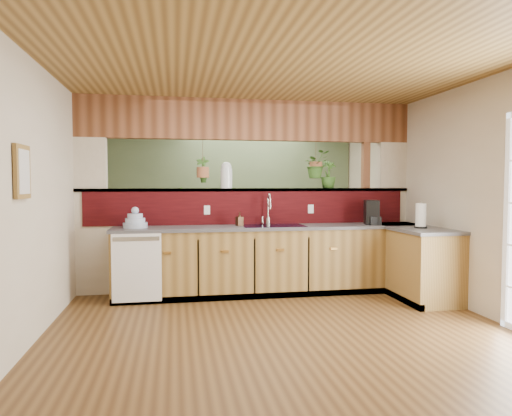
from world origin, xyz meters
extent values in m
cube|color=#533619|center=(0.00, 0.00, 0.00)|extent=(4.60, 7.00, 0.01)
cube|color=brown|center=(0.00, 0.00, 2.60)|extent=(4.60, 7.00, 0.01)
cube|color=beige|center=(0.00, 3.50, 1.30)|extent=(4.60, 0.02, 2.60)
cube|color=beige|center=(0.00, -3.50, 1.30)|extent=(4.60, 0.02, 2.60)
cube|color=beige|center=(-2.30, 0.00, 1.30)|extent=(0.02, 7.00, 2.60)
cube|color=beige|center=(2.30, 0.00, 1.30)|extent=(0.02, 7.00, 2.60)
cube|color=beige|center=(0.00, 1.35, 0.68)|extent=(4.60, 0.15, 1.35)
cube|color=#37070A|center=(0.00, 1.27, 1.12)|extent=(4.40, 0.02, 0.45)
cube|color=brown|center=(0.00, 1.35, 1.37)|extent=(4.60, 0.21, 0.04)
cube|color=brown|center=(0.00, 1.35, 2.33)|extent=(4.60, 0.15, 0.55)
cube|color=beige|center=(-2.10, 1.35, 1.70)|extent=(0.40, 0.15, 0.70)
cube|color=beige|center=(2.10, 1.35, 1.70)|extent=(0.40, 0.15, 0.70)
cube|color=brown|center=(1.70, 1.35, 1.30)|extent=(0.10, 0.10, 2.60)
cube|color=brown|center=(0.00, 1.35, 1.37)|extent=(4.60, 0.21, 0.04)
cube|color=brown|center=(0.00, 1.35, 2.33)|extent=(4.60, 0.15, 0.55)
cube|color=#596F4C|center=(0.00, 3.48, 1.30)|extent=(4.55, 0.02, 2.55)
cube|color=brown|center=(0.25, 0.98, 0.43)|extent=(4.10, 0.60, 0.86)
cube|color=#45454A|center=(0.25, 0.98, 0.88)|extent=(4.14, 0.64, 0.04)
cube|color=brown|center=(2.00, 0.54, 0.43)|extent=(0.60, 1.48, 0.86)
cube|color=#45454A|center=(2.00, 0.54, 0.88)|extent=(0.64, 1.52, 0.04)
cube|color=brown|center=(2.00, 0.98, 0.43)|extent=(0.60, 0.60, 0.86)
cube|color=#45454A|center=(2.00, 0.98, 0.88)|extent=(0.64, 0.64, 0.04)
cube|color=black|center=(0.25, 0.71, 0.04)|extent=(4.10, 0.06, 0.08)
cube|color=black|center=(1.73, 0.54, 0.04)|extent=(0.06, 1.48, 0.08)
cube|color=white|center=(-1.48, 0.66, 0.45)|extent=(0.58, 0.02, 0.82)
cube|color=#B7B7B2|center=(-1.48, 0.65, 0.80)|extent=(0.54, 0.01, 0.05)
cube|color=black|center=(0.25, 0.98, 0.89)|extent=(0.82, 0.50, 0.03)
cube|color=black|center=(0.06, 0.98, 0.80)|extent=(0.34, 0.40, 0.16)
cube|color=black|center=(0.44, 0.98, 0.80)|extent=(0.34, 0.40, 0.16)
cube|color=brown|center=(-2.27, -0.80, 1.55)|extent=(0.03, 0.35, 0.45)
cube|color=silver|center=(-2.26, -0.80, 1.55)|extent=(0.01, 0.27, 0.37)
cylinder|color=#B7B7B2|center=(0.22, 1.18, 0.94)|extent=(0.06, 0.06, 0.09)
cylinder|color=#B7B7B2|center=(0.22, 1.18, 1.10)|extent=(0.02, 0.02, 0.25)
torus|color=#B7B7B2|center=(0.22, 1.11, 1.23)|extent=(0.18, 0.04, 0.18)
cylinder|color=#B7B7B2|center=(0.22, 1.03, 1.17)|extent=(0.02, 0.02, 0.11)
cylinder|color=#B7B7B2|center=(0.14, 1.18, 0.96)|extent=(0.03, 0.03, 0.09)
cylinder|color=#A1B1D0|center=(-1.52, 0.99, 0.93)|extent=(0.30, 0.30, 0.07)
cylinder|color=#A1B1D0|center=(-1.52, 0.99, 0.99)|extent=(0.25, 0.25, 0.06)
cylinder|color=#A1B1D0|center=(-1.52, 0.99, 1.05)|extent=(0.19, 0.19, 0.06)
sphere|color=#A1B1D0|center=(-1.52, 0.99, 1.12)|extent=(0.09, 0.09, 0.09)
imported|color=#342013|center=(-0.19, 1.04, 0.99)|extent=(0.11, 0.11, 0.18)
cube|color=black|center=(1.61, 0.94, 1.06)|extent=(0.18, 0.29, 0.33)
cube|color=black|center=(1.61, 0.84, 0.95)|extent=(0.15, 0.11, 0.11)
cylinder|color=silver|center=(1.61, 0.87, 1.00)|extent=(0.09, 0.09, 0.09)
cylinder|color=black|center=(1.99, 0.33, 0.91)|extent=(0.15, 0.15, 0.02)
cylinder|color=#B7B7B2|center=(1.99, 0.33, 1.06)|extent=(0.02, 0.02, 0.33)
cylinder|color=white|center=(1.99, 0.33, 1.06)|extent=(0.13, 0.13, 0.29)
cylinder|color=silver|center=(-0.33, 1.35, 1.53)|extent=(0.16, 0.16, 0.27)
sphere|color=silver|center=(-0.33, 1.35, 1.68)|extent=(0.14, 0.14, 0.14)
imported|color=#2F581E|center=(1.14, 1.35, 1.59)|extent=(0.23, 0.23, 0.39)
cylinder|color=brown|center=(-0.65, 1.35, 1.86)|extent=(0.01, 0.01, 0.38)
cylinder|color=brown|center=(-0.65, 1.35, 1.61)|extent=(0.17, 0.17, 0.14)
imported|color=#2F581E|center=(-0.65, 1.35, 1.83)|extent=(0.21, 0.17, 0.36)
cylinder|color=brown|center=(0.95, 1.35, 1.90)|extent=(0.01, 0.01, 0.30)
cylinder|color=brown|center=(0.95, 1.35, 1.69)|extent=(0.18, 0.18, 0.16)
imported|color=#2F581E|center=(0.95, 1.35, 1.92)|extent=(0.42, 0.39, 0.39)
cube|color=black|center=(-0.53, 3.25, 0.50)|extent=(1.60, 0.99, 1.04)
imported|color=#2F581E|center=(-0.92, 3.25, 1.21)|extent=(0.21, 0.15, 0.38)
imported|color=#2F581E|center=(-0.11, 3.25, 1.24)|extent=(0.28, 0.28, 0.44)
imported|color=#2F581E|center=(0.94, 2.45, 0.40)|extent=(0.74, 0.64, 0.81)
camera|label=1|loc=(-1.03, -4.88, 1.45)|focal=32.00mm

